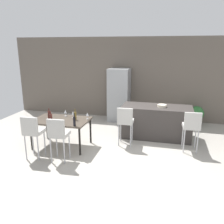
% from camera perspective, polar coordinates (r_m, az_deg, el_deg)
% --- Properties ---
extents(ground_plane, '(10.00, 10.00, 0.00)m').
position_cam_1_polar(ground_plane, '(6.32, 4.68, -8.43)').
color(ground_plane, '#ADA89E').
extents(back_wall, '(10.00, 0.12, 2.90)m').
position_cam_1_polar(back_wall, '(8.52, 7.96, 7.92)').
color(back_wall, '#665B51').
rests_on(back_wall, ground_plane).
extents(kitchen_island, '(1.98, 0.86, 0.92)m').
position_cam_1_polar(kitchen_island, '(6.95, 10.64, -2.34)').
color(kitchen_island, '#383330').
rests_on(kitchen_island, ground_plane).
extents(bar_chair_left, '(0.42, 0.42, 1.05)m').
position_cam_1_polar(bar_chair_left, '(6.19, 3.27, -2.00)').
color(bar_chair_left, beige).
rests_on(bar_chair_left, ground_plane).
extents(bar_chair_middle, '(0.43, 0.43, 1.05)m').
position_cam_1_polar(bar_chair_middle, '(6.12, 18.74, -3.05)').
color(bar_chair_middle, beige).
rests_on(bar_chair_middle, ground_plane).
extents(dining_table, '(1.44, 0.91, 0.74)m').
position_cam_1_polar(dining_table, '(6.26, -12.21, -2.35)').
color(dining_table, '#4C4238').
rests_on(dining_table, ground_plane).
extents(dining_chair_near, '(0.41, 0.41, 1.05)m').
position_cam_1_polar(dining_chair_near, '(5.74, -18.71, -4.28)').
color(dining_chair_near, beige).
rests_on(dining_chair_near, ground_plane).
extents(dining_chair_far, '(0.42, 0.42, 1.05)m').
position_cam_1_polar(dining_chair_far, '(5.42, -12.90, -4.98)').
color(dining_chair_far, beige).
rests_on(dining_chair_far, ground_plane).
extents(wine_bottle_far, '(0.06, 0.06, 0.27)m').
position_cam_1_polar(wine_bottle_far, '(6.05, -14.56, -1.41)').
color(wine_bottle_far, '#471E19').
rests_on(wine_bottle_far, dining_table).
extents(wine_bottle_inner, '(0.06, 0.06, 0.31)m').
position_cam_1_polar(wine_bottle_inner, '(5.65, -9.11, -2.22)').
color(wine_bottle_inner, black).
rests_on(wine_bottle_inner, dining_table).
extents(wine_bottle_middle, '(0.08, 0.08, 0.28)m').
position_cam_1_polar(wine_bottle_middle, '(6.35, -14.97, -0.67)').
color(wine_bottle_middle, '#471E19').
rests_on(wine_bottle_middle, dining_table).
extents(wine_bottle_end, '(0.07, 0.07, 0.29)m').
position_cam_1_polar(wine_bottle_end, '(6.12, -8.90, -0.92)').
color(wine_bottle_end, brown).
rests_on(wine_bottle_end, dining_table).
extents(wine_glass_left, '(0.07, 0.07, 0.17)m').
position_cam_1_polar(wine_glass_left, '(6.32, -9.45, -0.27)').
color(wine_glass_left, silver).
rests_on(wine_glass_left, dining_table).
extents(wine_glass_right, '(0.07, 0.07, 0.17)m').
position_cam_1_polar(wine_glass_right, '(6.15, -6.01, -0.58)').
color(wine_glass_right, silver).
rests_on(wine_glass_right, dining_table).
extents(wine_glass_near, '(0.07, 0.07, 0.17)m').
position_cam_1_polar(wine_glass_near, '(6.49, -11.24, 0.08)').
color(wine_glass_near, silver).
rests_on(wine_glass_near, dining_table).
extents(refrigerator, '(0.72, 0.68, 1.84)m').
position_cam_1_polar(refrigerator, '(8.31, 1.73, 4.16)').
color(refrigerator, '#939699').
rests_on(refrigerator, ground_plane).
extents(fruit_bowl, '(0.26, 0.26, 0.07)m').
position_cam_1_polar(fruit_bowl, '(6.78, 12.02, 1.49)').
color(fruit_bowl, beige).
rests_on(fruit_bowl, kitchen_island).
extents(potted_plant, '(0.47, 0.47, 0.67)m').
position_cam_1_polar(potted_plant, '(8.28, 19.78, -0.51)').
color(potted_plant, beige).
rests_on(potted_plant, ground_plane).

